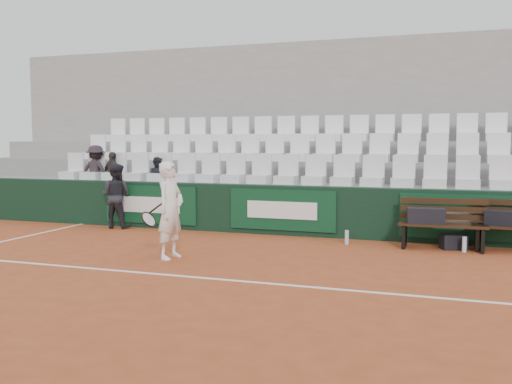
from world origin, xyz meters
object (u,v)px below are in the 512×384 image
at_px(spectator_a, 96,153).
at_px(spectator_b, 112,156).
at_px(bench_left, 443,237).
at_px(sports_bag_ground, 453,242).
at_px(water_bottle_near, 347,237).
at_px(sports_bag_left, 426,216).
at_px(ball_kid, 116,196).
at_px(tennis_player, 170,210).
at_px(spectator_c, 157,159).
at_px(water_bottle_far, 464,244).
at_px(sports_bag_right, 502,218).

bearing_deg(spectator_a, spectator_b, -178.69).
xyz_separation_m(bench_left, spectator_b, (-7.46, 1.17, 1.33)).
distance_m(sports_bag_ground, water_bottle_near, 1.87).
height_order(sports_bag_left, ball_kid, ball_kid).
distance_m(water_bottle_near, tennis_player, 3.38).
distance_m(sports_bag_left, ball_kid, 6.54).
distance_m(sports_bag_left, water_bottle_near, 1.46).
height_order(tennis_player, spectator_c, spectator_c).
bearing_deg(tennis_player, water_bottle_far, 25.11).
xyz_separation_m(sports_bag_ground, spectator_b, (-7.64, 1.08, 1.42)).
relative_size(ball_kid, spectator_c, 1.42).
height_order(sports_bag_left, spectator_c, spectator_c).
bearing_deg(spectator_a, sports_bag_right, 174.80).
xyz_separation_m(bench_left, sports_bag_right, (0.97, 0.15, 0.35)).
relative_size(bench_left, tennis_player, 0.95).
xyz_separation_m(sports_bag_ground, ball_kid, (-7.00, 0.21, 0.58)).
relative_size(sports_bag_right, sports_bag_ground, 1.28).
relative_size(water_bottle_far, spectator_b, 0.24).
height_order(sports_bag_ground, water_bottle_near, water_bottle_near).
height_order(water_bottle_far, spectator_c, spectator_c).
distance_m(tennis_player, ball_kid, 3.70).
distance_m(water_bottle_far, spectator_b, 8.06).
distance_m(sports_bag_ground, water_bottle_far, 0.29).
relative_size(water_bottle_near, spectator_b, 0.24).
bearing_deg(sports_bag_right, spectator_b, 173.14).
bearing_deg(sports_bag_right, ball_kid, 178.95).
bearing_deg(sports_bag_ground, tennis_player, -151.56).
relative_size(sports_bag_ground, spectator_b, 0.38).
bearing_deg(sports_bag_ground, sports_bag_left, -165.61).
bearing_deg(sports_bag_ground, water_bottle_far, -52.79).
bearing_deg(ball_kid, spectator_a, -40.50).
bearing_deg(sports_bag_right, bench_left, -171.00).
bearing_deg(water_bottle_near, spectator_c, 165.14).
xyz_separation_m(sports_bag_right, tennis_player, (-5.12, -2.42, 0.21)).
distance_m(tennis_player, spectator_c, 4.09).
relative_size(ball_kid, spectator_b, 1.28).
bearing_deg(bench_left, spectator_a, 171.62).
relative_size(sports_bag_left, sports_bag_ground, 1.50).
distance_m(ball_kid, spectator_c, 1.30).
distance_m(bench_left, ball_kid, 6.84).
distance_m(sports_bag_right, water_bottle_far, 0.81).
distance_m(tennis_player, spectator_b, 4.83).
distance_m(water_bottle_far, ball_kid, 7.21).
xyz_separation_m(water_bottle_far, spectator_b, (-7.82, 1.32, 1.42)).
relative_size(tennis_player, spectator_b, 1.42).
xyz_separation_m(water_bottle_near, tennis_player, (-2.47, -2.21, 0.65)).
relative_size(tennis_player, ball_kid, 1.11).
xyz_separation_m(sports_bag_ground, spectator_c, (-6.45, 1.08, 1.37)).
xyz_separation_m(sports_bag_left, sports_bag_ground, (0.47, 0.12, -0.46)).
height_order(tennis_player, ball_kid, tennis_player).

